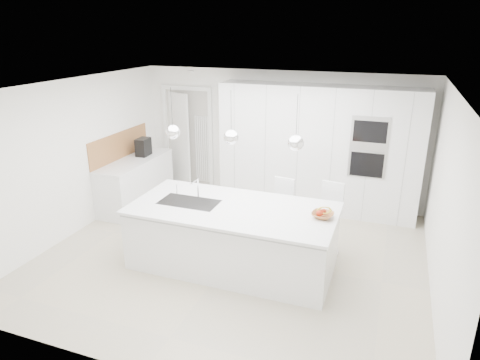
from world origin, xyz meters
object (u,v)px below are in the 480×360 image
(island_base, at_px, (232,239))
(fruit_bowl, at_px, (323,215))
(espresso_machine, at_px, (143,147))
(bar_stool_right, at_px, (330,220))
(bar_stool_left, at_px, (282,213))

(island_base, height_order, fruit_bowl, fruit_bowl)
(island_base, bearing_deg, espresso_machine, 144.39)
(bar_stool_right, bearing_deg, fruit_bowl, -81.39)
(bar_stool_left, relative_size, bar_stool_right, 0.96)
(fruit_bowl, distance_m, bar_stool_right, 0.85)
(espresso_machine, relative_size, bar_stool_left, 0.32)
(bar_stool_right, bearing_deg, bar_stool_left, -175.12)
(island_base, distance_m, bar_stool_right, 1.51)
(bar_stool_right, bearing_deg, island_base, -135.69)
(espresso_machine, distance_m, bar_stool_left, 3.18)
(fruit_bowl, height_order, bar_stool_left, bar_stool_left)
(island_base, bearing_deg, bar_stool_left, 63.09)
(fruit_bowl, xyz_separation_m, espresso_machine, (-3.75, 1.68, 0.13))
(island_base, bearing_deg, bar_stool_right, 35.81)
(fruit_bowl, distance_m, bar_stool_left, 1.17)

